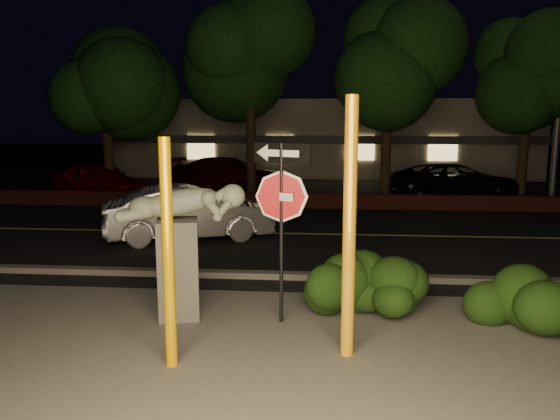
% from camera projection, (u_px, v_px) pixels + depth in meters
% --- Properties ---
extents(ground, '(90.00, 90.00, 0.00)m').
position_uv_depth(ground, '(315.00, 215.00, 17.58)').
color(ground, black).
rests_on(ground, ground).
extents(patio, '(14.00, 6.00, 0.02)m').
position_uv_depth(patio, '(296.00, 370.00, 6.78)').
color(patio, '#4C4944').
rests_on(patio, ground).
extents(road, '(80.00, 8.00, 0.01)m').
position_uv_depth(road, '(312.00, 234.00, 14.63)').
color(road, black).
rests_on(road, ground).
extents(lane_marking, '(80.00, 0.12, 0.00)m').
position_uv_depth(lane_marking, '(312.00, 234.00, 14.63)').
color(lane_marking, '#B5A948').
rests_on(lane_marking, road).
extents(curb, '(80.00, 0.25, 0.12)m').
position_uv_depth(curb, '(307.00, 276.00, 10.60)').
color(curb, '#4C4944').
rests_on(curb, ground).
extents(brick_wall, '(40.00, 0.35, 0.50)m').
position_uv_depth(brick_wall, '(316.00, 201.00, 18.82)').
color(brick_wall, '#4C1D18').
rests_on(brick_wall, ground).
extents(parking_lot, '(40.00, 12.00, 0.01)m').
position_uv_depth(parking_lot, '(318.00, 187.00, 24.45)').
color(parking_lot, black).
rests_on(parking_lot, ground).
extents(building, '(22.00, 10.20, 4.00)m').
position_uv_depth(building, '(321.00, 136.00, 31.96)').
color(building, '#716C5A').
rests_on(building, ground).
extents(tree_far_a, '(4.60, 4.60, 7.43)m').
position_uv_depth(tree_far_a, '(103.00, 56.00, 20.30)').
color(tree_far_a, black).
rests_on(tree_far_a, ground).
extents(tree_far_b, '(5.20, 5.20, 8.41)m').
position_uv_depth(tree_far_b, '(250.00, 35.00, 19.91)').
color(tree_far_b, black).
rests_on(tree_far_b, ground).
extents(tree_far_c, '(4.80, 4.80, 7.84)m').
position_uv_depth(tree_far_c, '(389.00, 43.00, 19.17)').
color(tree_far_c, black).
rests_on(tree_far_c, ground).
extents(tree_far_d, '(4.40, 4.40, 7.42)m').
position_uv_depth(tree_far_d, '(531.00, 51.00, 19.28)').
color(tree_far_d, black).
rests_on(tree_far_d, ground).
extents(yellow_pole_left, '(0.14, 0.14, 2.89)m').
position_uv_depth(yellow_pole_left, '(168.00, 256.00, 6.64)').
color(yellow_pole_left, '#EAA700').
rests_on(yellow_pole_left, ground).
extents(yellow_pole_right, '(0.17, 0.17, 3.38)m').
position_uv_depth(yellow_pole_right, '(349.00, 230.00, 6.92)').
color(yellow_pole_right, '#FFAC17').
rests_on(yellow_pole_right, ground).
extents(signpost, '(0.86, 0.40, 2.74)m').
position_uv_depth(signpost, '(281.00, 197.00, 8.03)').
color(signpost, black).
rests_on(signpost, ground).
extents(sculpture, '(1.97, 0.92, 2.10)m').
position_uv_depth(sculpture, '(180.00, 237.00, 8.36)').
color(sculpture, '#4C4944').
rests_on(sculpture, ground).
extents(hedge_center, '(2.25, 1.66, 1.06)m').
position_uv_depth(hedge_center, '(362.00, 285.00, 8.49)').
color(hedge_center, black).
rests_on(hedge_center, ground).
extents(hedge_right, '(1.72, 1.07, 1.06)m').
position_uv_depth(hedge_right, '(379.00, 283.00, 8.56)').
color(hedge_right, black).
rests_on(hedge_right, ground).
extents(hedge_far_right, '(1.67, 1.14, 1.09)m').
position_uv_depth(hedge_far_right, '(527.00, 294.00, 8.02)').
color(hedge_far_right, black).
rests_on(hedge_far_right, ground).
extents(silver_sedan, '(4.46, 2.88, 1.39)m').
position_uv_depth(silver_sedan, '(189.00, 213.00, 13.90)').
color(silver_sedan, silver).
rests_on(silver_sedan, ground).
extents(parked_car_red, '(4.43, 3.18, 1.40)m').
position_uv_depth(parked_car_red, '(100.00, 180.00, 21.10)').
color(parked_car_red, maroon).
rests_on(parked_car_red, ground).
extents(parked_car_darkred, '(5.05, 2.29, 1.43)m').
position_uv_depth(parked_car_darkred, '(230.00, 175.00, 22.96)').
color(parked_car_darkred, '#390608').
rests_on(parked_car_darkred, ground).
extents(parked_car_dark, '(5.44, 3.54, 1.39)m').
position_uv_depth(parked_car_dark, '(455.00, 182.00, 20.63)').
color(parked_car_dark, black).
rests_on(parked_car_dark, ground).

